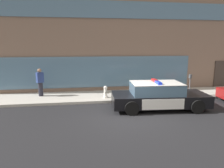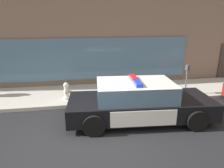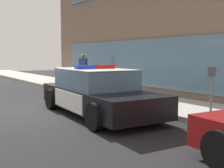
{
  "view_description": "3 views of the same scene",
  "coord_description": "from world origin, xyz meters",
  "px_view_note": "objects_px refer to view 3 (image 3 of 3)",
  "views": [
    {
      "loc": [
        -1.97,
        -8.76,
        3.3
      ],
      "look_at": [
        -0.27,
        2.69,
        1.03
      ],
      "focal_mm": 32.45,
      "sensor_mm": 36.0,
      "label": 1
    },
    {
      "loc": [
        -0.07,
        -5.31,
        3.35
      ],
      "look_at": [
        1.13,
        1.83,
        1.08
      ],
      "focal_mm": 32.74,
      "sensor_mm": 36.0,
      "label": 2
    },
    {
      "loc": [
        9.3,
        -3.52,
        1.79
      ],
      "look_at": [
        0.39,
        2.52,
        0.72
      ],
      "focal_mm": 46.38,
      "sensor_mm": 36.0,
      "label": 3
    }
  ],
  "objects_px": {
    "police_cruiser": "(97,92)",
    "fire_hydrant": "(107,87)",
    "parking_meter": "(212,83)",
    "pedestrian_on_sidewalk": "(83,70)"
  },
  "relations": [
    {
      "from": "fire_hydrant",
      "to": "pedestrian_on_sidewalk",
      "type": "xyz_separation_m",
      "value": [
        -3.93,
        1.0,
        0.51
      ]
    },
    {
      "from": "fire_hydrant",
      "to": "parking_meter",
      "type": "xyz_separation_m",
      "value": [
        5.25,
        -0.25,
        0.58
      ]
    },
    {
      "from": "police_cruiser",
      "to": "fire_hydrant",
      "type": "xyz_separation_m",
      "value": [
        -2.53,
        2.03,
        -0.18
      ]
    },
    {
      "from": "police_cruiser",
      "to": "parking_meter",
      "type": "relative_size",
      "value": 3.73
    },
    {
      "from": "police_cruiser",
      "to": "pedestrian_on_sidewalk",
      "type": "height_order",
      "value": "pedestrian_on_sidewalk"
    },
    {
      "from": "police_cruiser",
      "to": "fire_hydrant",
      "type": "distance_m",
      "value": 3.24
    },
    {
      "from": "police_cruiser",
      "to": "fire_hydrant",
      "type": "height_order",
      "value": "police_cruiser"
    },
    {
      "from": "fire_hydrant",
      "to": "parking_meter",
      "type": "relative_size",
      "value": 0.54
    },
    {
      "from": "police_cruiser",
      "to": "parking_meter",
      "type": "bearing_deg",
      "value": 37.11
    },
    {
      "from": "police_cruiser",
      "to": "pedestrian_on_sidewalk",
      "type": "distance_m",
      "value": 7.14
    }
  ]
}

